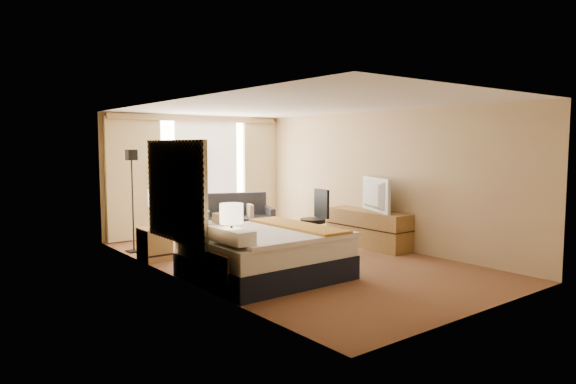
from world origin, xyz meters
TOP-DOWN VIEW (x-y plane):
  - floor at (0.00, 0.00)m, footprint 4.20×7.00m
  - ceiling at (0.00, 0.00)m, footprint 4.20×7.00m
  - wall_back at (0.00, 3.50)m, footprint 4.20×0.02m
  - wall_front at (0.00, -3.50)m, footprint 4.20×0.02m
  - wall_left at (-2.10, 0.00)m, footprint 0.02×7.00m
  - wall_right at (2.10, 0.00)m, footprint 0.02×7.00m
  - headboard at (-2.06, 0.20)m, footprint 0.06×1.85m
  - nightstand_left at (-1.87, -1.05)m, footprint 0.45×0.52m
  - nightstand_right at (-1.87, 1.45)m, footprint 0.45×0.52m
  - media_dresser at (1.83, 0.00)m, footprint 0.50×1.80m
  - window at (0.25, 3.47)m, footprint 2.30×0.02m
  - curtains at (-0.00, 3.39)m, footprint 4.12×0.19m
  - bed at (-1.06, -0.65)m, footprint 2.06×1.89m
  - loveseat at (0.45, 2.49)m, footprint 1.66×1.29m
  - floor_lamp at (-1.90, 2.32)m, footprint 0.24×0.24m
  - desk_chair at (0.94, 0.51)m, footprint 0.54×0.54m
  - lamp_left at (-1.88, -1.07)m, footprint 0.31×0.31m
  - lamp_right at (-1.83, 1.38)m, footprint 0.31×0.31m
  - tissue_box at (-1.78, -1.15)m, footprint 0.14×0.14m
  - telephone at (-1.80, 1.43)m, footprint 0.17×0.14m
  - television at (1.78, -0.10)m, footprint 0.57×1.08m

SIDE VIEW (x-z plane):
  - floor at x=0.00m, z-range -0.01..0.01m
  - nightstand_left at x=-1.87m, z-range 0.00..0.55m
  - nightstand_right at x=-1.87m, z-range 0.00..0.55m
  - loveseat at x=0.45m, z-range -0.16..0.76m
  - media_dresser at x=1.83m, z-range 0.00..0.70m
  - bed at x=-1.06m, z-range -0.13..0.87m
  - desk_chair at x=0.94m, z-range -0.06..1.06m
  - telephone at x=-1.80m, z-range 0.55..0.62m
  - tissue_box at x=-1.78m, z-range 0.55..0.65m
  - television at x=1.78m, z-range 0.70..1.34m
  - lamp_left at x=-1.88m, z-range 0.73..1.37m
  - lamp_right at x=-1.83m, z-range 0.73..1.39m
  - headboard at x=-2.06m, z-range 0.53..2.03m
  - wall_back at x=0.00m, z-range 0.00..2.60m
  - wall_front at x=0.00m, z-range 0.00..2.60m
  - wall_left at x=-2.10m, z-range 0.00..2.60m
  - wall_right at x=2.10m, z-range 0.00..2.60m
  - window at x=0.25m, z-range 0.17..2.47m
  - floor_lamp at x=-1.90m, z-range 0.39..2.26m
  - curtains at x=0.00m, z-range 0.13..2.69m
  - ceiling at x=0.00m, z-range 2.59..2.61m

